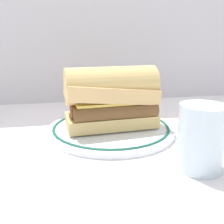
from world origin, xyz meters
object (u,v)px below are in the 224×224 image
at_px(butter_knife, 103,109).
at_px(plate, 112,129).
at_px(drinking_glass, 201,142).
at_px(sausage_sandwich, 112,97).

bearing_deg(butter_knife, plate, -91.91).
xyz_separation_m(plate, drinking_glass, (0.10, -0.18, 0.04)).
relative_size(plate, drinking_glass, 2.61).
relative_size(plate, sausage_sandwich, 1.38).
relative_size(sausage_sandwich, drinking_glass, 1.89).
bearing_deg(plate, sausage_sandwich, -160.82).
distance_m(sausage_sandwich, butter_knife, 0.19).
bearing_deg(drinking_glass, butter_knife, 105.22).
height_order(sausage_sandwich, butter_knife, sausage_sandwich).
distance_m(plate, butter_knife, 0.17).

